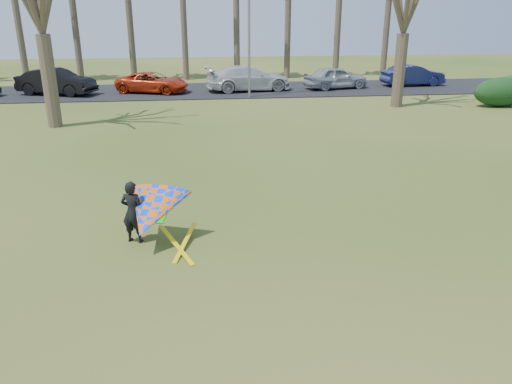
{
  "coord_description": "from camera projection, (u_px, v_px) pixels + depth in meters",
  "views": [
    {
      "loc": [
        -1.36,
        -9.22,
        5.28
      ],
      "look_at": [
        0.0,
        2.0,
        1.1
      ],
      "focal_mm": 35.0,
      "sensor_mm": 36.0,
      "label": 1
    }
  ],
  "objects": [
    {
      "name": "kite_flyer",
      "position": [
        150.0,
        212.0,
        11.55
      ],
      "size": [
        2.13,
        2.39,
        2.02
      ],
      "color": "black",
      "rests_on": "ground"
    },
    {
      "name": "car_2",
      "position": [
        153.0,
        82.0,
        32.6
      ],
      "size": [
        5.11,
        3.53,
        1.3
      ],
      "primitive_type": "imported",
      "rotation": [
        0.0,
        0.0,
        1.25
      ],
      "color": "#BA2A0E",
      "rests_on": "parking_strip"
    },
    {
      "name": "streetlight",
      "position": [
        252.0,
        23.0,
        29.75
      ],
      "size": [
        2.28,
        0.18,
        8.0
      ],
      "color": "gray",
      "rests_on": "ground"
    },
    {
      "name": "parking_strip",
      "position": [
        215.0,
        90.0,
        33.84
      ],
      "size": [
        46.0,
        7.0,
        0.06
      ],
      "primitive_type": "cube",
      "color": "black",
      "rests_on": "ground"
    },
    {
      "name": "car_4",
      "position": [
        336.0,
        77.0,
        34.17
      ],
      "size": [
        4.69,
        2.78,
        1.5
      ],
      "primitive_type": "imported",
      "rotation": [
        0.0,
        0.0,
        1.81
      ],
      "color": "#9CA2A9",
      "rests_on": "parking_strip"
    },
    {
      "name": "hedge_near",
      "position": [
        502.0,
        92.0,
        28.17
      ],
      "size": [
        3.3,
        1.5,
        1.65
      ],
      "primitive_type": "ellipsoid",
      "color": "black",
      "rests_on": "ground"
    },
    {
      "name": "ground",
      "position": [
        267.0,
        273.0,
        10.57
      ],
      "size": [
        100.0,
        100.0,
        0.0
      ],
      "primitive_type": "plane",
      "color": "#20480F",
      "rests_on": "ground"
    },
    {
      "name": "car_5",
      "position": [
        413.0,
        75.0,
        35.5
      ],
      "size": [
        4.51,
        1.9,
        1.45
      ],
      "primitive_type": "imported",
      "rotation": [
        0.0,
        0.0,
        1.66
      ],
      "color": "#181E4A",
      "rests_on": "parking_strip"
    },
    {
      "name": "car_1",
      "position": [
        56.0,
        82.0,
        31.72
      ],
      "size": [
        5.25,
        3.29,
        1.63
      ],
      "primitive_type": "imported",
      "rotation": [
        0.0,
        0.0,
        1.23
      ],
      "color": "black",
      "rests_on": "parking_strip"
    },
    {
      "name": "car_3",
      "position": [
        248.0,
        78.0,
        33.31
      ],
      "size": [
        5.91,
        3.04,
        1.64
      ],
      "primitive_type": "imported",
      "rotation": [
        0.0,
        0.0,
        1.71
      ],
      "color": "silver",
      "rests_on": "parking_strip"
    }
  ]
}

